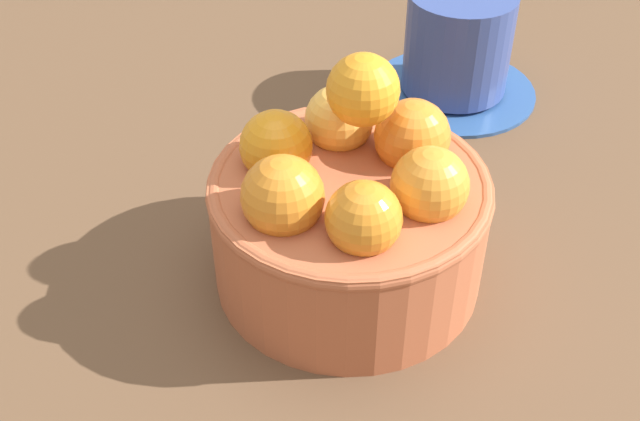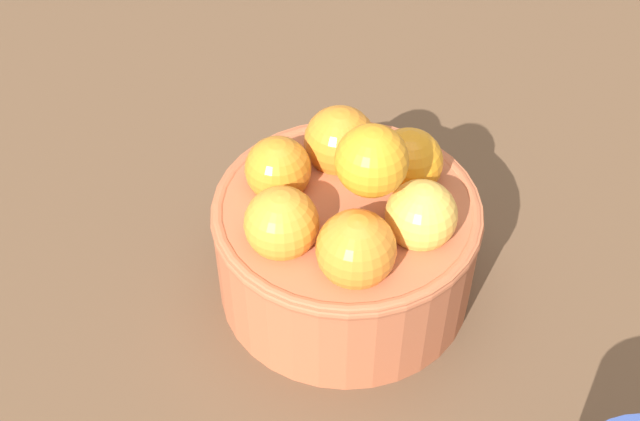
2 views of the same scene
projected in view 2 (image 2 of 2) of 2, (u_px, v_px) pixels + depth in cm
name	position (u px, v px, depth cm)	size (l,w,h in cm)	color
ground_plane	(344.00, 299.00, 55.39)	(127.49, 118.24, 3.12)	brown
terracotta_bowl	(347.00, 232.00, 50.68)	(16.46, 16.46, 14.30)	#AD5938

